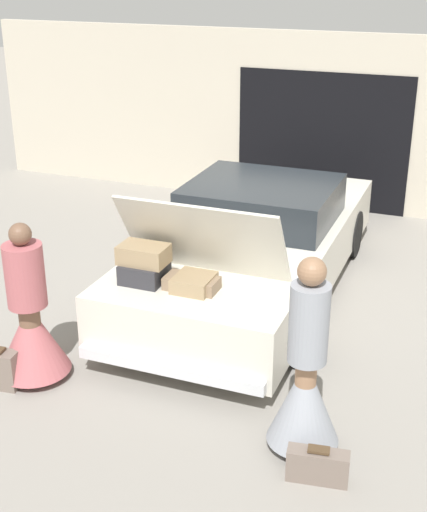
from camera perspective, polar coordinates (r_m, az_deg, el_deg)
name	(u,v)px	position (r m, az deg, el deg)	size (l,w,h in m)	color
ground_plane	(253,289)	(8.98, 3.15, -2.63)	(40.00, 40.00, 0.00)	gray
garage_wall_back	(324,123)	(11.75, 8.80, 10.49)	(12.00, 0.14, 2.80)	beige
car	(254,244)	(8.75, 3.23, 0.93)	(2.04, 5.01, 1.71)	silver
person_left	(30,325)	(7.15, -14.44, -5.38)	(0.72, 0.72, 1.62)	brown
person_right	(305,384)	(5.98, 7.36, -10.11)	(0.61, 0.61, 1.76)	#997051
suitcase_beside_left_person	(0,369)	(7.25, -16.74, -8.64)	(0.40, 0.23, 0.42)	#75665B
suitcase_beside_right_person	(318,466)	(5.94, 8.34, -16.26)	(0.51, 0.22, 0.31)	#75665B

